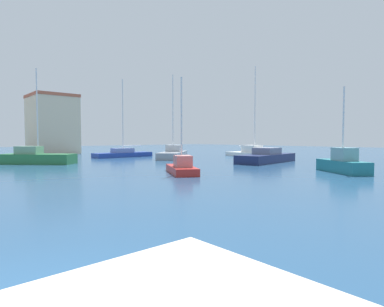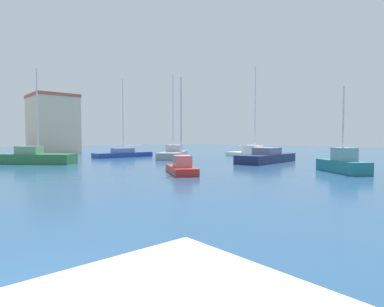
# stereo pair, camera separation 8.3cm
# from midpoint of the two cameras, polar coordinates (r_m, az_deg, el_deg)

# --- Properties ---
(water) EXTENTS (160.00, 160.00, 0.00)m
(water) POSITION_cam_midpoint_polar(r_m,az_deg,el_deg) (29.71, -8.78, -2.01)
(water) COLOR navy
(water) RESTS_ON ground
(sailboat_green_far_left) EXTENTS (6.36, 6.52, 9.19)m
(sailboat_green_far_left) POSITION_cam_midpoint_polar(r_m,az_deg,el_deg) (33.68, -26.48, -0.64)
(sailboat_green_far_left) COLOR #28703D
(sailboat_green_far_left) RESTS_ON water
(motorboat_navy_distant_north) EXTENTS (8.87, 3.91, 1.52)m
(motorboat_navy_distant_north) POSITION_cam_midpoint_polar(r_m,az_deg,el_deg) (32.91, 13.63, -0.65)
(motorboat_navy_distant_north) COLOR #19234C
(motorboat_navy_distant_north) RESTS_ON water
(sailboat_grey_center_channel) EXTENTS (7.86, 7.34, 10.33)m
(sailboat_grey_center_channel) POSITION_cam_midpoint_polar(r_m,az_deg,el_deg) (38.86, -3.38, -0.01)
(sailboat_grey_center_channel) COLOR gray
(sailboat_grey_center_channel) RESTS_ON water
(sailboat_red_inner_mooring) EXTENTS (3.60, 4.79, 6.73)m
(sailboat_red_inner_mooring) POSITION_cam_midpoint_polar(r_m,az_deg,el_deg) (21.78, -1.84, -2.45)
(sailboat_red_inner_mooring) COLOR #B22823
(sailboat_red_inner_mooring) RESTS_ON water
(sailboat_white_near_pier) EXTENTS (3.53, 8.77, 12.32)m
(sailboat_white_near_pier) POSITION_cam_midpoint_polar(r_m,az_deg,el_deg) (43.86, 11.37, 0.16)
(sailboat_white_near_pier) COLOR white
(sailboat_white_near_pier) RESTS_ON water
(sailboat_teal_outer_mooring) EXTENTS (3.81, 4.60, 6.17)m
(sailboat_teal_outer_mooring) POSITION_cam_midpoint_polar(r_m,az_deg,el_deg) (24.80, 25.99, -1.66)
(sailboat_teal_outer_mooring) COLOR #1E707A
(sailboat_teal_outer_mooring) RESTS_ON water
(sailboat_blue_mid_harbor) EXTENTS (8.05, 2.32, 10.29)m
(sailboat_blue_mid_harbor) POSITION_cam_midpoint_polar(r_m,az_deg,el_deg) (42.32, -12.45, 0.00)
(sailboat_blue_mid_harbor) COLOR #233D93
(sailboat_blue_mid_harbor) RESTS_ON water
(warehouse_block) EXTENTS (6.69, 7.88, 9.67)m
(warehouse_block) POSITION_cam_midpoint_polar(r_m,az_deg,el_deg) (56.83, -24.14, 4.92)
(warehouse_block) COLOR beige
(warehouse_block) RESTS_ON ground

